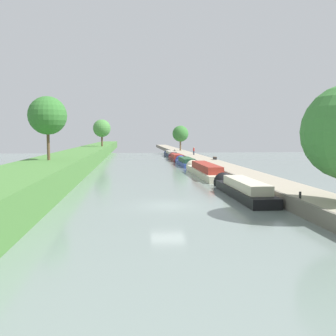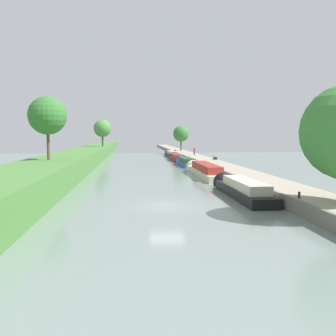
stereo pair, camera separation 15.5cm
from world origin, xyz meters
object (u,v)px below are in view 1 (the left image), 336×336
Objects in this scene: mooring_bollard_near at (300,195)px; park_bench at (215,158)px; mooring_bollard_far at (175,150)px; narrowboat_maroon at (176,158)px; narrowboat_black at (241,189)px; narrowboat_cream at (204,170)px; person_walking at (194,151)px; narrowboat_blue at (185,162)px; narrowboat_navy at (170,154)px.

mooring_bollard_near is 0.30× the size of park_bench.
narrowboat_maroon is at bearing -96.09° from mooring_bollard_far.
narrowboat_black is 0.73× the size of narrowboat_cream.
narrowboat_cream is at bearing 90.12° from narrowboat_black.
narrowboat_cream is 10.28× the size of person_walking.
person_walking reaches higher than mooring_bollard_near.
narrowboat_black is at bearing -98.89° from park_bench.
person_walking is at bearing 85.30° from narrowboat_black.
park_bench is at bearing -11.17° from narrowboat_blue.
mooring_bollard_far is at bearing 96.35° from person_walking.
narrowboat_black reaches higher than narrowboat_navy.
narrowboat_cream is 37.90× the size of mooring_bollard_near.
narrowboat_navy reaches higher than narrowboat_blue.
narrowboat_black is 8.34× the size of park_bench.
mooring_bollard_far is (1.90, 47.68, 0.54)m from narrowboat_cream.
mooring_bollard_far is (0.00, 71.12, 0.00)m from mooring_bollard_near.
narrowboat_cream is 47.72m from mooring_bollard_far.
person_walking is (3.88, 13.86, 1.31)m from narrowboat_blue.
narrowboat_maroon is 14.29m from park_bench.
narrowboat_maroon is at bearing -159.07° from person_walking.
mooring_bollard_far is (1.93, 31.35, 0.67)m from narrowboat_blue.
narrowboat_black is at bearing 104.40° from mooring_bollard_near.
narrowboat_black is 58.15m from narrowboat_navy.
mooring_bollard_far is at bearing 88.32° from narrowboat_black.
narrowboat_navy is (0.23, 13.31, 0.05)m from narrowboat_maroon.
mooring_bollard_near is at bearing -90.00° from mooring_bollard_far.
narrowboat_blue is at bearing -90.30° from narrowboat_navy.
mooring_bollard_far is 0.30× the size of park_bench.
narrowboat_blue is 12.34m from narrowboat_maroon.
park_bench is (3.06, -32.33, 0.12)m from mooring_bollard_far.
mooring_bollard_near is 71.12m from mooring_bollard_far.
narrowboat_black is 46.53m from person_walking.
narrowboat_cream is at bearing 94.64° from mooring_bollard_near.
narrowboat_black is at bearing -89.88° from narrowboat_cream.
person_walking is at bearing 74.36° from narrowboat_blue.
narrowboat_blue is 39.83m from mooring_bollard_near.
mooring_bollard_far is at bearing 90.00° from mooring_bollard_near.
mooring_bollard_near reaches higher than narrowboat_navy.
narrowboat_navy is at bearing 100.34° from park_bench.
park_bench is at bearing -85.70° from person_walking.
narrowboat_black reaches higher than mooring_bollard_far.
park_bench is at bearing 81.11° from narrowboat_black.
narrowboat_cream is 1.28× the size of narrowboat_navy.
narrowboat_blue is at bearing 90.12° from narrowboat_black.
narrowboat_blue is at bearing 92.78° from mooring_bollard_near.
narrowboat_cream reaches higher than narrowboat_navy.
mooring_bollard_far is at bearing 95.41° from park_bench.
narrowboat_black is at bearing -91.68° from mooring_bollard_far.
person_walking is (3.97, 1.52, 1.34)m from narrowboat_maroon.
mooring_bollard_near is at bearing -75.60° from narrowboat_black.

